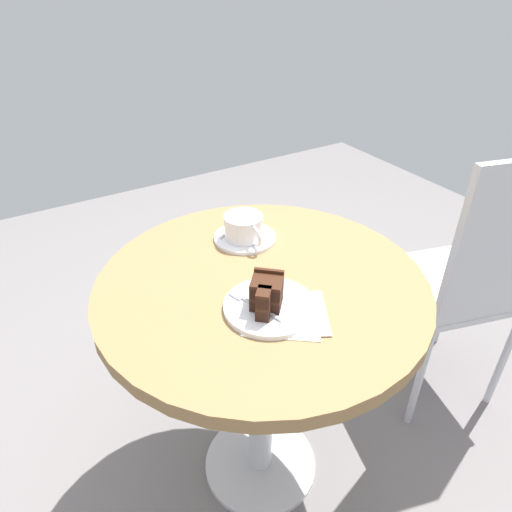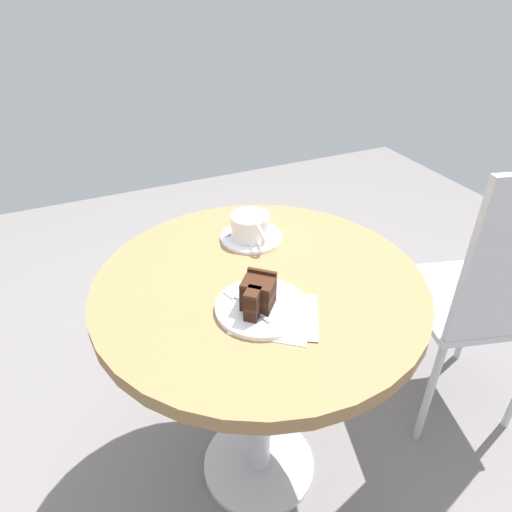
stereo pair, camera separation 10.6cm
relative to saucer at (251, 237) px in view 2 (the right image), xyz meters
The scene contains 10 objects.
ground_plane 0.76m from the saucer, 18.17° to the right, with size 4.40×4.40×0.01m, color slate.
cafe_table 0.22m from the saucer, 18.17° to the right, with size 0.77×0.77×0.73m.
saucer is the anchor object (origin of this frame).
coffee_cup 0.04m from the saucer, 45.38° to the right, with size 0.14×0.10×0.06m.
teaspoon 0.05m from the saucer, behind, with size 0.06×0.10×0.00m.
cake_plate 0.29m from the saucer, 19.73° to the right, with size 0.20×0.20×0.01m.
cake_slice 0.30m from the saucer, 21.49° to the right, with size 0.09×0.09×0.07m.
fork 0.28m from the saucer, 28.07° to the right, with size 0.14×0.05×0.00m.
napkin 0.32m from the saucer, 14.01° to the right, with size 0.22×0.22×0.00m.
cafe_chair 0.72m from the saucer, 66.25° to the left, with size 0.47×0.47×0.95m.
Camera 2 is at (0.77, -0.36, 1.35)m, focal length 32.00 mm.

